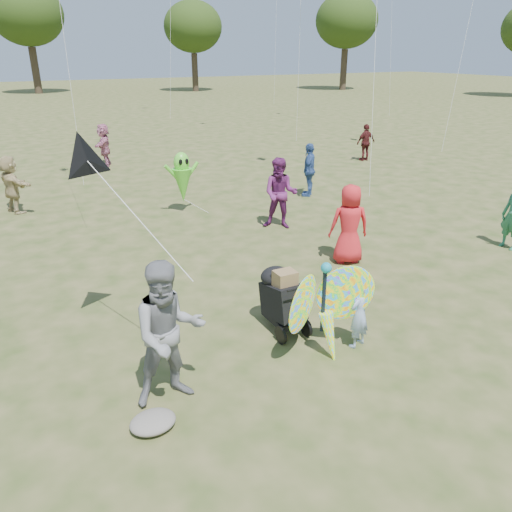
{
  "coord_description": "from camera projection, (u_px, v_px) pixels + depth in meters",
  "views": [
    {
      "loc": [
        -3.89,
        -5.4,
        4.34
      ],
      "look_at": [
        -0.2,
        1.5,
        1.1
      ],
      "focal_mm": 35.0,
      "sensor_mm": 36.0,
      "label": 1
    }
  ],
  "objects": [
    {
      "name": "crowd_a",
      "position": [
        349.0,
        224.0,
        10.72
      ],
      "size": [
        1.0,
        0.84,
        1.74
      ],
      "primitive_type": "imported",
      "rotation": [
        0.0,
        0.0,
        2.74
      ],
      "color": "red",
      "rests_on": "ground"
    },
    {
      "name": "alien_kite",
      "position": [
        182.0,
        179.0,
        14.01
      ],
      "size": [
        1.12,
        0.69,
        1.74
      ],
      "color": "#5DD933",
      "rests_on": "ground"
    },
    {
      "name": "crowd_e",
      "position": [
        280.0,
        194.0,
        12.82
      ],
      "size": [
        1.13,
        1.11,
        1.84
      ],
      "primitive_type": "imported",
      "rotation": [
        0.0,
        0.0,
        5.6
      ],
      "color": "#68225E",
      "rests_on": "ground"
    },
    {
      "name": "crowd_d",
      "position": [
        12.0,
        184.0,
        14.1
      ],
      "size": [
        1.01,
        1.59,
        1.64
      ],
      "primitive_type": "imported",
      "rotation": [
        0.0,
        0.0,
        1.95
      ],
      "color": "tan",
      "rests_on": "ground"
    },
    {
      "name": "tree_line",
      "position": [
        60.0,
        18.0,
        43.38
      ],
      "size": [
        91.78,
        33.6,
        10.79
      ],
      "color": "#3A2D21",
      "rests_on": "ground"
    },
    {
      "name": "delta_kite_rig",
      "position": [
        87.0,
        161.0,
        7.08
      ],
      "size": [
        1.25,
        2.22,
        1.7
      ],
      "color": "black",
      "rests_on": "ground"
    },
    {
      "name": "grey_bag",
      "position": [
        153.0,
        422.0,
        6.16
      ],
      "size": [
        0.58,
        0.47,
        0.18
      ],
      "primitive_type": "ellipsoid",
      "color": "slate",
      "rests_on": "ground"
    },
    {
      "name": "jogging_stroller",
      "position": [
        282.0,
        296.0,
        8.17
      ],
      "size": [
        0.53,
        1.06,
        1.09
      ],
      "rotation": [
        0.0,
        0.0,
        -0.0
      ],
      "color": "black",
      "rests_on": "ground"
    },
    {
      "name": "child_girl",
      "position": [
        359.0,
        314.0,
        7.7
      ],
      "size": [
        0.47,
        0.37,
        1.12
      ],
      "primitive_type": "imported",
      "rotation": [
        0.0,
        0.0,
        3.42
      ],
      "color": "#97AFD6",
      "rests_on": "ground"
    },
    {
      "name": "adult_man",
      "position": [
        169.0,
        334.0,
        6.36
      ],
      "size": [
        1.01,
        0.81,
        1.99
      ],
      "primitive_type": "imported",
      "rotation": [
        0.0,
        0.0,
        -0.07
      ],
      "color": "gray",
      "rests_on": "ground"
    },
    {
      "name": "crowd_j",
      "position": [
        104.0,
        145.0,
        19.86
      ],
      "size": [
        1.02,
        1.62,
        1.67
      ],
      "primitive_type": "imported",
      "rotation": [
        0.0,
        0.0,
        4.34
      ],
      "color": "#BB6B8A",
      "rests_on": "ground"
    },
    {
      "name": "crowd_c",
      "position": [
        309.0,
        170.0,
        15.75
      ],
      "size": [
        0.96,
        0.99,
        1.67
      ],
      "primitive_type": "imported",
      "rotation": [
        0.0,
        0.0,
        3.96
      ],
      "color": "#33518E",
      "rests_on": "ground"
    },
    {
      "name": "butterfly_kite",
      "position": [
        326.0,
        311.0,
        7.38
      ],
      "size": [
        1.74,
        0.75,
        1.73
      ],
      "color": "#DB5422",
      "rests_on": "ground"
    },
    {
      "name": "ground",
      "position": [
        313.0,
        351.0,
        7.76
      ],
      "size": [
        160.0,
        160.0,
        0.0
      ],
      "primitive_type": "plane",
      "color": "#51592B",
      "rests_on": "ground"
    },
    {
      "name": "crowd_h",
      "position": [
        366.0,
        143.0,
        20.84
      ],
      "size": [
        0.89,
        0.38,
        1.51
      ],
      "primitive_type": "imported",
      "rotation": [
        0.0,
        0.0,
        3.12
      ],
      "color": "#4C191A",
      "rests_on": "ground"
    }
  ]
}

